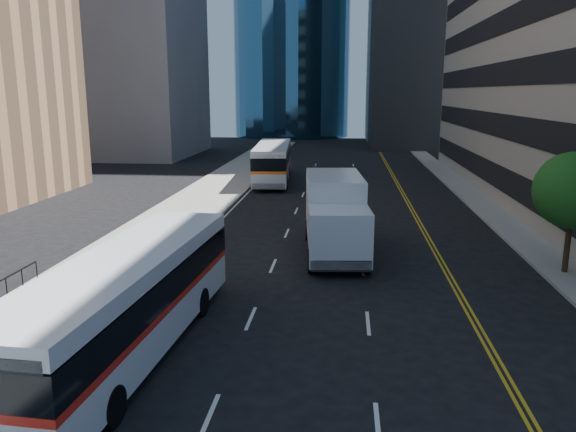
# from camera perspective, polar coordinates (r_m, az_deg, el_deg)

# --- Properties ---
(ground) EXTENTS (160.00, 160.00, 0.00)m
(ground) POSITION_cam_1_polar(r_m,az_deg,el_deg) (17.57, 6.70, -13.26)
(ground) COLOR black
(ground) RESTS_ON ground
(sidewalk_west) EXTENTS (5.00, 90.00, 0.15)m
(sidewalk_west) POSITION_cam_1_polar(r_m,az_deg,el_deg) (42.74, -7.96, 2.20)
(sidewalk_west) COLOR gray
(sidewalk_west) RESTS_ON ground
(sidewalk_east) EXTENTS (2.00, 90.00, 0.15)m
(sidewalk_east) POSITION_cam_1_polar(r_m,az_deg,el_deg) (42.57, 18.47, 1.64)
(sidewalk_east) COLOR gray
(sidewalk_east) RESTS_ON ground
(midrise_west) EXTENTS (18.00, 18.00, 35.00)m
(midrise_west) POSITION_cam_1_polar(r_m,az_deg,el_deg) (73.90, -17.21, 19.64)
(midrise_west) COLOR gray
(midrise_west) RESTS_ON ground
(street_tree) EXTENTS (3.20, 3.20, 5.10)m
(street_tree) POSITION_cam_1_polar(r_m,az_deg,el_deg) (25.93, 27.00, 2.31)
(street_tree) COLOR #332114
(street_tree) RESTS_ON sidewalk_east
(bus_front) EXTENTS (3.27, 11.95, 3.05)m
(bus_front) POSITION_cam_1_polar(r_m,az_deg,el_deg) (17.16, -15.96, -8.28)
(bus_front) COLOR white
(bus_front) RESTS_ON ground
(bus_rear) EXTENTS (3.61, 12.70, 3.23)m
(bus_rear) POSITION_cam_1_polar(r_m,az_deg,el_deg) (48.83, -1.54, 5.60)
(bus_rear) COLOR silver
(bus_rear) RESTS_ON ground
(box_truck) EXTENTS (3.28, 7.86, 3.67)m
(box_truck) POSITION_cam_1_polar(r_m,az_deg,el_deg) (26.74, 4.81, 0.18)
(box_truck) COLOR silver
(box_truck) RESTS_ON ground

